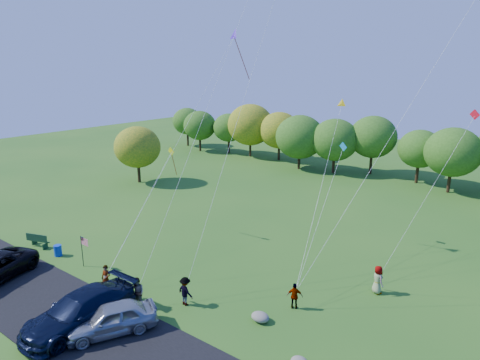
% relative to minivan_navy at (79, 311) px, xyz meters
% --- Properties ---
extents(ground, '(140.00, 140.00, 0.00)m').
position_rel_minivan_navy_xyz_m(ground, '(0.59, 4.09, -1.01)').
color(ground, '#265A19').
rests_on(ground, ground).
extents(asphalt_lane, '(44.00, 6.00, 0.06)m').
position_rel_minivan_navy_xyz_m(asphalt_lane, '(0.59, 0.09, -0.98)').
color(asphalt_lane, black).
rests_on(asphalt_lane, ground).
extents(treeline, '(75.59, 27.95, 8.21)m').
position_rel_minivan_navy_xyz_m(treeline, '(-0.78, 40.24, 3.63)').
color(treeline, '#332312').
rests_on(treeline, ground).
extents(minivan_navy, '(2.81, 6.60, 1.90)m').
position_rel_minivan_navy_xyz_m(minivan_navy, '(0.00, 0.00, 0.00)').
color(minivan_navy, black).
rests_on(minivan_navy, asphalt_lane).
extents(minivan_silver, '(3.98, 5.18, 1.65)m').
position_rel_minivan_navy_xyz_m(minivan_silver, '(1.81, 0.71, -0.13)').
color(minivan_silver, '#A5A9AF').
rests_on(minivan_silver, asphalt_lane).
extents(flyer_a, '(0.75, 0.61, 1.77)m').
position_rel_minivan_navy_xyz_m(flyer_a, '(-2.17, 3.29, -0.12)').
color(flyer_a, '#4C4C59').
rests_on(flyer_a, ground).
extents(flyer_b, '(0.93, 0.73, 1.86)m').
position_rel_minivan_navy_xyz_m(flyer_b, '(0.85, 3.29, -0.08)').
color(flyer_b, '#4C4C59').
rests_on(flyer_b, ground).
extents(flyer_c, '(1.20, 0.75, 1.78)m').
position_rel_minivan_navy_xyz_m(flyer_c, '(2.96, 5.18, -0.12)').
color(flyer_c, '#4C4C59').
rests_on(flyer_c, ground).
extents(flyer_d, '(1.02, 0.79, 1.61)m').
position_rel_minivan_navy_xyz_m(flyer_d, '(8.39, 8.78, -0.20)').
color(flyer_d, '#4C4C59').
rests_on(flyer_d, ground).
extents(flyer_e, '(1.06, 1.01, 1.83)m').
position_rel_minivan_navy_xyz_m(flyer_e, '(11.65, 13.50, -0.09)').
color(flyer_e, '#4C4C59').
rests_on(flyer_e, ground).
extents(park_bench, '(1.91, 0.94, 1.09)m').
position_rel_minivan_navy_xyz_m(park_bench, '(-12.36, 4.25, -0.42)').
color(park_bench, '#13361E').
rests_on(park_bench, ground).
extents(trash_barrel, '(0.57, 0.57, 0.85)m').
position_rel_minivan_navy_xyz_m(trash_barrel, '(-9.58, 4.30, -0.58)').
color(trash_barrel, '#0C37BB').
rests_on(trash_barrel, ground).
extents(flag_assembly, '(0.86, 0.56, 2.32)m').
position_rel_minivan_navy_xyz_m(flag_assembly, '(-6.25, 4.43, 0.72)').
color(flag_assembly, black).
rests_on(flag_assembly, ground).
extents(boulder_near, '(1.08, 0.84, 0.54)m').
position_rel_minivan_navy_xyz_m(boulder_near, '(7.54, 6.44, -0.74)').
color(boulder_near, gray).
rests_on(boulder_near, ground).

